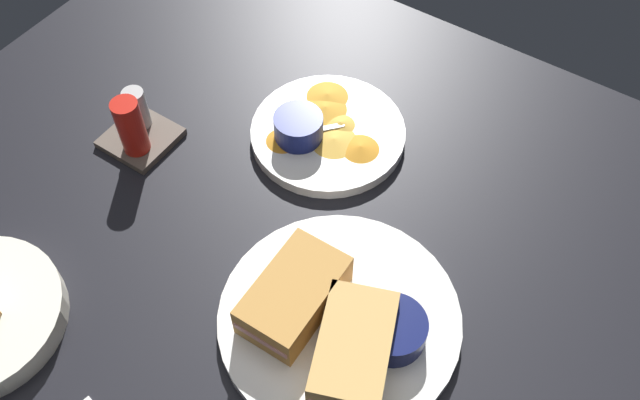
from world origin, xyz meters
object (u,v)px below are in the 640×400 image
(sandwich_half_far, at_px, (354,349))
(spoon_by_dark_ramekin, at_px, (349,306))
(sandwich_half_near, at_px, (294,295))
(ramekin_light_gravy, at_px, (298,126))
(condiment_caddy, at_px, (135,126))
(plate_chips_companion, at_px, (328,133))
(spoon_by_gravy_ramekin, at_px, (295,134))
(plate_sandwich_main, at_px, (339,319))
(ramekin_dark_sauce, at_px, (393,329))

(sandwich_half_far, relative_size, spoon_by_dark_ramekin, 1.50)
(sandwich_half_near, height_order, sandwich_half_far, same)
(ramekin_light_gravy, bearing_deg, condiment_caddy, 123.20)
(sandwich_half_far, bearing_deg, ramekin_light_gravy, 45.06)
(sandwich_half_far, distance_m, plate_chips_companion, 0.34)
(spoon_by_gravy_ramekin, bearing_deg, plate_chips_companion, -41.28)
(plate_sandwich_main, xyz_separation_m, spoon_by_dark_ramekin, (0.01, -0.00, 0.01))
(sandwich_half_near, distance_m, spoon_by_dark_ramekin, 0.07)
(ramekin_dark_sauce, bearing_deg, plate_sandwich_main, 99.87)
(plate_sandwich_main, relative_size, ramekin_dark_sauce, 3.69)
(spoon_by_dark_ramekin, height_order, plate_chips_companion, spoon_by_dark_ramekin)
(sandwich_half_far, bearing_deg, ramekin_dark_sauce, -25.66)
(spoon_by_dark_ramekin, distance_m, condiment_caddy, 0.39)
(sandwich_half_near, relative_size, sandwich_half_far, 0.90)
(plate_chips_companion, height_order, condiment_caddy, condiment_caddy)
(plate_chips_companion, height_order, ramekin_light_gravy, ramekin_light_gravy)
(ramekin_light_gravy, bearing_deg, plate_chips_companion, -39.81)
(spoon_by_gravy_ramekin, bearing_deg, plate_sandwich_main, -134.67)
(spoon_by_dark_ramekin, relative_size, plate_chips_companion, 0.46)
(sandwich_half_near, relative_size, spoon_by_dark_ramekin, 1.35)
(spoon_by_gravy_ramekin, bearing_deg, ramekin_dark_sauce, -125.40)
(sandwich_half_near, relative_size, spoon_by_gravy_ramekin, 1.59)
(ramekin_dark_sauce, bearing_deg, sandwich_half_far, 154.34)
(plate_sandwich_main, bearing_deg, spoon_by_gravy_ramekin, 45.33)
(sandwich_half_far, height_order, spoon_by_gravy_ramekin, sandwich_half_far)
(sandwich_half_near, relative_size, ramekin_light_gravy, 2.00)
(sandwich_half_far, distance_m, spoon_by_gravy_ramekin, 0.33)
(sandwich_half_near, xyz_separation_m, spoon_by_dark_ramekin, (0.03, -0.05, -0.02))
(sandwich_half_far, xyz_separation_m, plate_chips_companion, (0.26, 0.21, -0.03))
(plate_sandwich_main, distance_m, plate_chips_companion, 0.28)
(ramekin_dark_sauce, bearing_deg, plate_chips_companion, 46.17)
(spoon_by_dark_ramekin, bearing_deg, sandwich_half_near, 120.73)
(plate_sandwich_main, xyz_separation_m, spoon_by_gravy_ramekin, (0.19, 0.20, 0.01))
(plate_sandwich_main, bearing_deg, plate_chips_companion, 35.88)
(spoon_by_dark_ramekin, height_order, spoon_by_gravy_ramekin, same)
(spoon_by_gravy_ramekin, bearing_deg, condiment_caddy, 123.14)
(plate_sandwich_main, relative_size, sandwich_half_near, 2.09)
(sandwich_half_near, height_order, plate_chips_companion, sandwich_half_near)
(plate_sandwich_main, relative_size, spoon_by_gravy_ramekin, 3.32)
(ramekin_light_gravy, relative_size, spoon_by_gravy_ramekin, 0.80)
(sandwich_half_near, height_order, spoon_by_dark_ramekin, sandwich_half_near)
(spoon_by_dark_ramekin, bearing_deg, plate_sandwich_main, 166.49)
(ramekin_dark_sauce, distance_m, condiment_caddy, 0.44)
(sandwich_half_far, height_order, ramekin_light_gravy, sandwich_half_far)
(sandwich_half_far, xyz_separation_m, spoon_by_gravy_ramekin, (0.23, 0.24, -0.02))
(condiment_caddy, bearing_deg, plate_sandwich_main, -101.52)
(ramekin_light_gravy, distance_m, condiment_caddy, 0.22)
(plate_sandwich_main, xyz_separation_m, condiment_caddy, (0.08, 0.38, 0.03))
(plate_chips_companion, xyz_separation_m, spoon_by_gravy_ramekin, (-0.03, 0.03, 0.01))
(ramekin_light_gravy, distance_m, spoon_by_gravy_ramekin, 0.02)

